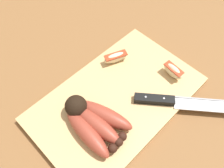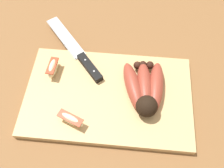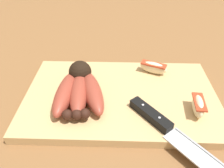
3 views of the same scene
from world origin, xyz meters
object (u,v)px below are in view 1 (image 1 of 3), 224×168
(apple_wedge_middle, at_px, (116,57))
(banana_bunch, at_px, (93,121))
(apple_wedge_near, at_px, (173,71))
(chefs_knife, at_px, (173,101))

(apple_wedge_middle, bearing_deg, banana_bunch, 29.10)
(banana_bunch, height_order, apple_wedge_near, banana_bunch)
(banana_bunch, xyz_separation_m, apple_wedge_middle, (-0.17, -0.10, -0.00))
(chefs_knife, relative_size, apple_wedge_near, 3.86)
(banana_bunch, relative_size, chefs_knife, 0.72)
(banana_bunch, height_order, apple_wedge_middle, banana_bunch)
(chefs_knife, height_order, apple_wedge_near, apple_wedge_near)
(banana_bunch, distance_m, apple_wedge_near, 0.25)
(chefs_knife, xyz_separation_m, apple_wedge_near, (-0.07, -0.05, 0.01))
(apple_wedge_near, xyz_separation_m, apple_wedge_middle, (0.07, -0.14, -0.00))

